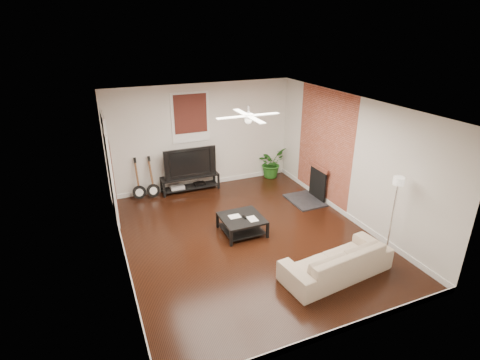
# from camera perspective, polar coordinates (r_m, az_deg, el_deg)

# --- Properties ---
(room) EXTENTS (5.01, 6.01, 2.81)m
(room) POSITION_cam_1_polar(r_m,az_deg,el_deg) (7.42, 1.20, 0.68)
(room) COLOR black
(room) RESTS_ON ground
(brick_accent) EXTENTS (0.02, 2.20, 2.80)m
(brick_accent) POSITION_cam_1_polar(r_m,az_deg,el_deg) (9.42, 12.67, 4.98)
(brick_accent) COLOR #A34C34
(brick_accent) RESTS_ON floor
(fireplace) EXTENTS (0.80, 1.10, 0.92)m
(fireplace) POSITION_cam_1_polar(r_m,az_deg,el_deg) (9.59, 10.79, -0.54)
(fireplace) COLOR black
(fireplace) RESTS_ON floor
(window_back) EXTENTS (1.00, 0.06, 1.30)m
(window_back) POSITION_cam_1_polar(r_m,az_deg,el_deg) (9.84, -7.54, 9.42)
(window_back) COLOR #3E1A11
(window_back) RESTS_ON wall_back
(door_left) EXTENTS (0.08, 1.00, 2.50)m
(door_left) POSITION_cam_1_polar(r_m,az_deg,el_deg) (8.70, -19.13, 1.70)
(door_left) COLOR white
(door_left) RESTS_ON wall_left
(tv_stand) EXTENTS (1.54, 0.41, 0.43)m
(tv_stand) POSITION_cam_1_polar(r_m,az_deg,el_deg) (10.17, -7.59, -0.45)
(tv_stand) COLOR black
(tv_stand) RESTS_ON floor
(tv) EXTENTS (1.38, 0.18, 0.80)m
(tv) POSITION_cam_1_polar(r_m,az_deg,el_deg) (9.96, -7.80, 2.84)
(tv) COLOR black
(tv) RESTS_ON tv_stand
(coffee_table) EXTENTS (0.88, 0.88, 0.37)m
(coffee_table) POSITION_cam_1_polar(r_m,az_deg,el_deg) (8.11, 0.28, -6.85)
(coffee_table) COLOR black
(coffee_table) RESTS_ON floor
(sofa) EXTENTS (2.12, 1.03, 0.60)m
(sofa) POSITION_cam_1_polar(r_m,az_deg,el_deg) (7.02, 14.47, -11.76)
(sofa) COLOR #C0AD90
(sofa) RESTS_ON floor
(floor_lamp) EXTENTS (0.30, 0.30, 1.67)m
(floor_lamp) POSITION_cam_1_polar(r_m,az_deg,el_deg) (7.57, 22.16, -5.39)
(floor_lamp) COLOR silver
(floor_lamp) RESTS_ON floor
(potted_plant) EXTENTS (1.01, 0.96, 0.87)m
(potted_plant) POSITION_cam_1_polar(r_m,az_deg,el_deg) (10.96, 4.75, 2.66)
(potted_plant) COLOR #225F1B
(potted_plant) RESTS_ON floor
(guitar_left) EXTENTS (0.35, 0.26, 1.10)m
(guitar_left) POSITION_cam_1_polar(r_m,az_deg,el_deg) (9.79, -15.30, 0.07)
(guitar_left) COLOR black
(guitar_left) RESTS_ON floor
(guitar_right) EXTENTS (0.37, 0.29, 1.10)m
(guitar_right) POSITION_cam_1_polar(r_m,az_deg,el_deg) (9.80, -13.26, 0.31)
(guitar_right) COLOR black
(guitar_right) RESTS_ON floor
(ceiling_fan) EXTENTS (1.24, 1.24, 0.32)m
(ceiling_fan) POSITION_cam_1_polar(r_m,az_deg,el_deg) (7.06, 1.28, 9.74)
(ceiling_fan) COLOR white
(ceiling_fan) RESTS_ON ceiling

